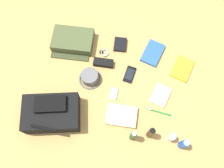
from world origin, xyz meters
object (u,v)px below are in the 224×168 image
Objects in this scene: bucket_hat at (90,77)px; notepad at (160,95)px; toothbrush at (158,112)px; sunglasses_case at (103,63)px; wallet at (120,45)px; travel_guidebook at (153,53)px; media_player at (113,94)px; paperback_novel at (182,69)px; backpack at (52,113)px; shampoo_bottle at (133,136)px; deodorant_spray at (184,144)px; toothpaste_tube at (171,137)px; folded_towel at (121,116)px; cologne_bottle at (151,133)px; cell_phone at (130,75)px; toiletry_pouch at (73,41)px; wristwatch at (104,53)px.

notepad is at bearing 176.50° from bucket_hat.
toothbrush is 0.51m from sunglasses_case.
travel_guidebook is at bearing 170.38° from wallet.
media_player is at bearing 89.21° from wallet.
paperback_novel is 0.24m from travel_guidebook.
backpack reaches higher than travel_guidebook.
notepad is at bearing -114.74° from shampoo_bottle.
deodorant_spray is at bearing 124.58° from wallet.
toothpaste_tube is 0.53× the size of paperback_novel.
folded_towel is (0.24, 0.19, 0.01)m from notepad.
deodorant_spray is 0.55m from media_player.
folded_towel is (0.37, 0.42, 0.01)m from paperback_novel.
cologne_bottle is 0.98× the size of shampoo_bottle.
cologne_bottle is (0.21, -0.03, 0.01)m from deodorant_spray.
toothbrush is at bearing -162.32° from folded_towel.
backpack is 0.59m from cell_phone.
media_player is 0.16m from folded_towel.
toothbrush is at bearing -58.44° from toothpaste_tube.
travel_guidebook is at bearing -177.48° from toiletry_pouch.
paperback_novel is 1.54× the size of cell_phone.
cell_phone is 1.18× the size of wallet.
notepad reaches higher than wristwatch.
wallet reaches higher than travel_guidebook.
sunglasses_case is at bearing 154.24° from toiletry_pouch.
sunglasses_case is at bearing -33.06° from toothbrush.
deodorant_spray reaches higher than wristwatch.
toothbrush is at bearing 134.90° from cell_phone.
shampoo_bottle is 0.35m from notepad.
wristwatch is 0.44× the size of toothbrush.
paperback_novel is 1.33× the size of notepad.
wallet is at bearing -12.93° from paperback_novel.
bucket_hat reaches higher than sunglasses_case.
deodorant_spray reaches higher than travel_guidebook.
toothbrush is at bearing 144.43° from sunglasses_case.
shampoo_bottle is (0.24, 0.04, 0.03)m from toothpaste_tube.
toothpaste_tube is at bearing 124.46° from notepad.
deodorant_spray is at bearing 134.42° from notepad.
folded_towel is at bearing -15.83° from deodorant_spray.
cologne_bottle reaches higher than notepad.
notepad is at bearing 106.97° from travel_guidebook.
paperback_novel is 0.57m from wristwatch.
paperback_novel is at bearing -111.03° from toothbrush.
travel_guidebook is at bearing -170.17° from wristwatch.
toothbrush is 0.81× the size of folded_towel.
shampoo_bottle is at bearing 63.20° from paperback_novel.
toothbrush is at bearing 163.48° from bucket_hat.
toiletry_pouch reaches higher than media_player.
cologne_bottle reaches higher than travel_guidebook.
paperback_novel is at bearing -162.70° from bucket_hat.
media_player is (0.49, -0.26, -0.06)m from deodorant_spray.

